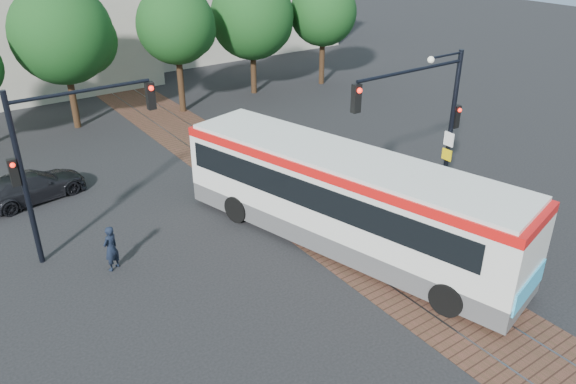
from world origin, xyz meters
name	(u,v)px	position (x,y,z in m)	size (l,w,h in m)	color
ground	(332,229)	(0.00, 0.00, 0.00)	(120.00, 120.00, 0.00)	black
trackbed	(274,190)	(0.00, 4.00, 0.01)	(3.60, 40.00, 0.02)	#502F24
tree_row	(168,27)	(1.21, 16.42, 4.85)	(26.40, 5.60, 7.67)	#382314
warehouses	(75,19)	(-0.53, 28.75, 3.81)	(40.00, 13.00, 8.00)	#ADA899
city_bus	(344,196)	(-0.37, -0.96, 1.92)	(5.93, 13.09, 3.44)	#4C4C4F
traffic_island	(439,197)	(4.82, -0.90, 0.33)	(2.20, 5.20, 1.13)	gray
signal_pole_main	(432,110)	(3.86, -0.81, 4.16)	(5.49, 0.46, 6.00)	black
signal_pole_left	(56,149)	(-8.37, 4.00, 3.86)	(4.99, 0.34, 6.00)	black
officer	(111,248)	(-7.64, 2.17, 0.80)	(0.59, 0.38, 1.61)	black
parked_car	(31,186)	(-8.61, 8.99, 0.63)	(1.75, 4.31, 1.25)	black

